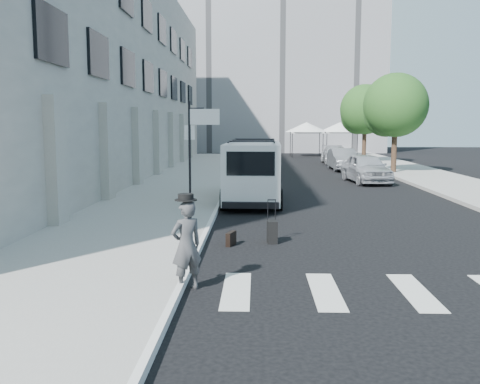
# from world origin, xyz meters

# --- Properties ---
(ground) EXTENTS (120.00, 120.00, 0.00)m
(ground) POSITION_xyz_m (0.00, 0.00, 0.00)
(ground) COLOR black
(ground) RESTS_ON ground
(sidewalk_left) EXTENTS (4.50, 48.00, 0.15)m
(sidewalk_left) POSITION_xyz_m (-4.25, 16.00, 0.07)
(sidewalk_left) COLOR gray
(sidewalk_left) RESTS_ON ground
(sidewalk_right) EXTENTS (4.00, 56.00, 0.15)m
(sidewalk_right) POSITION_xyz_m (9.00, 20.00, 0.07)
(sidewalk_right) COLOR gray
(sidewalk_right) RESTS_ON ground
(building_left) EXTENTS (10.00, 44.00, 12.00)m
(building_left) POSITION_xyz_m (-11.50, 18.00, 6.00)
(building_left) COLOR gray
(building_left) RESTS_ON ground
(building_far) EXTENTS (22.00, 12.00, 25.00)m
(building_far) POSITION_xyz_m (2.00, 50.00, 12.50)
(building_far) COLOR slate
(building_far) RESTS_ON ground
(sign_pole) EXTENTS (1.03, 0.07, 3.50)m
(sign_pole) POSITION_xyz_m (-2.36, 3.20, 2.65)
(sign_pole) COLOR black
(sign_pole) RESTS_ON sidewalk_left
(tree_near) EXTENTS (3.80, 3.83, 6.03)m
(tree_near) POSITION_xyz_m (7.50, 20.15, 3.97)
(tree_near) COLOR black
(tree_near) RESTS_ON ground
(tree_far) EXTENTS (3.80, 3.83, 6.03)m
(tree_far) POSITION_xyz_m (7.50, 29.15, 3.97)
(tree_far) COLOR black
(tree_far) RESTS_ON ground
(tent_left) EXTENTS (4.00, 4.00, 3.20)m
(tent_left) POSITION_xyz_m (4.00, 38.00, 2.71)
(tent_left) COLOR black
(tent_left) RESTS_ON ground
(tent_right) EXTENTS (4.00, 4.00, 3.20)m
(tent_right) POSITION_xyz_m (7.20, 38.50, 2.71)
(tent_right) COLOR black
(tent_right) RESTS_ON ground
(businessman) EXTENTS (0.71, 0.66, 1.64)m
(businessman) POSITION_xyz_m (-1.90, -3.00, 0.82)
(businessman) COLOR #3B3C3E
(businessman) RESTS_ON ground
(briefcase) EXTENTS (0.25, 0.46, 0.34)m
(briefcase) POSITION_xyz_m (-1.27, 0.61, 0.17)
(briefcase) COLOR black
(briefcase) RESTS_ON ground
(suitcase) EXTENTS (0.27, 0.41, 1.09)m
(suitcase) POSITION_xyz_m (-0.24, 0.94, 0.29)
(suitcase) COLOR black
(suitcase) RESTS_ON ground
(cargo_van) EXTENTS (2.30, 6.16, 2.30)m
(cargo_van) POSITION_xyz_m (-0.76, 8.15, 1.19)
(cargo_van) COLOR silver
(cargo_van) RESTS_ON ground
(parked_car_a) EXTENTS (2.21, 4.59, 1.51)m
(parked_car_a) POSITION_xyz_m (5.00, 15.28, 0.76)
(parked_car_a) COLOR #AAACB2
(parked_car_a) RESTS_ON ground
(parked_car_b) EXTENTS (1.58, 4.34, 1.42)m
(parked_car_b) POSITION_xyz_m (5.00, 22.85, 0.71)
(parked_car_b) COLOR slate
(parked_car_b) RESTS_ON ground
(parked_car_c) EXTENTS (2.00, 4.75, 1.37)m
(parked_car_c) POSITION_xyz_m (5.37, 28.72, 0.68)
(parked_car_c) COLOR #A6A9AE
(parked_car_c) RESTS_ON ground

